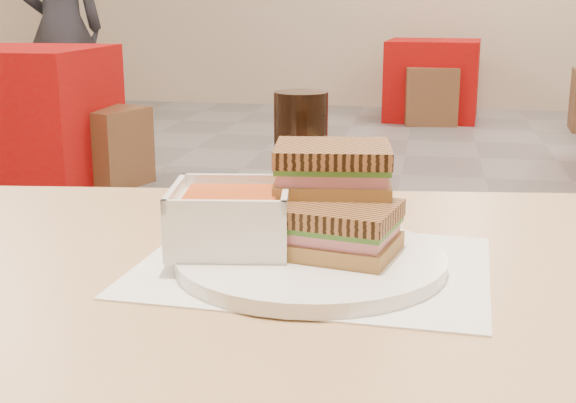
% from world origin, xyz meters
% --- Properties ---
extents(main_table, '(1.28, 0.85, 0.75)m').
position_xyz_m(main_table, '(0.09, -2.00, 0.64)').
color(main_table, tan).
rests_on(main_table, ground).
extents(tray_liner, '(0.39, 0.31, 0.00)m').
position_xyz_m(tray_liner, '(0.04, -2.01, 0.75)').
color(tray_liner, white).
rests_on(tray_liner, main_table).
extents(plate, '(0.29, 0.29, 0.02)m').
position_xyz_m(plate, '(0.04, -2.02, 0.76)').
color(plate, white).
rests_on(plate, tray_liner).
extents(soup_bowl, '(0.15, 0.15, 0.07)m').
position_xyz_m(soup_bowl, '(-0.05, -2.01, 0.80)').
color(soup_bowl, white).
rests_on(soup_bowl, plate).
extents(panini_lower, '(0.14, 0.13, 0.06)m').
position_xyz_m(panini_lower, '(0.07, -2.01, 0.79)').
color(panini_lower, '#AC7F3F').
rests_on(panini_lower, plate).
extents(panini_upper, '(0.14, 0.12, 0.06)m').
position_xyz_m(panini_upper, '(0.05, -1.95, 0.85)').
color(panini_upper, '#AC7F3F').
rests_on(panini_upper, panini_lower).
extents(cola_glass, '(0.08, 0.08, 0.16)m').
position_xyz_m(cola_glass, '(-0.02, -1.75, 0.83)').
color(cola_glass, black).
rests_on(cola_glass, main_table).
extents(bg_table_0, '(0.91, 0.91, 0.78)m').
position_xyz_m(bg_table_0, '(-2.10, 1.19, 0.39)').
color(bg_table_0, '#960303').
rests_on(bg_table_0, ground).
extents(bg_table_2, '(0.84, 0.84, 0.69)m').
position_xyz_m(bg_table_2, '(0.16, 4.28, 0.35)').
color(bg_table_2, '#960303').
rests_on(bg_table_2, ground).
extents(bg_chair_0r, '(0.50, 0.50, 0.44)m').
position_xyz_m(bg_chair_0r, '(-1.66, 1.32, 0.22)').
color(bg_chair_0r, brown).
rests_on(bg_chair_0r, ground).
extents(bg_chair_2l, '(0.48, 0.48, 0.49)m').
position_xyz_m(bg_chair_2l, '(0.15, 3.99, 0.24)').
color(bg_chair_2l, brown).
rests_on(bg_chair_2l, ground).
extents(patron_a, '(0.73, 0.65, 1.67)m').
position_xyz_m(patron_a, '(-2.55, 2.67, 0.84)').
color(patron_a, black).
rests_on(patron_a, ground).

